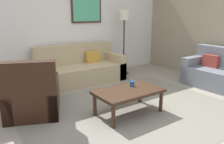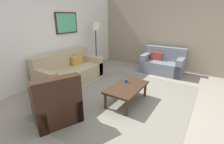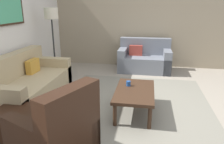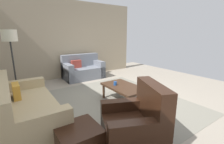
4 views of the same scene
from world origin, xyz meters
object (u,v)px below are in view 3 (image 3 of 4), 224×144
Objects in this scene: armchair_leather at (58,135)px; ottoman at (17,123)px; coffee_table at (135,93)px; framed_artwork at (10,8)px; lamp_standing at (52,21)px; cup at (128,83)px; couch_main at (25,85)px; couch_loveseat at (144,60)px.

armchair_leather is 1.88× the size of ottoman.
framed_artwork is (0.66, 2.55, 1.35)m from coffee_table.
lamp_standing is (1.52, 2.09, 1.05)m from coffee_table.
cup is 0.10× the size of framed_artwork.
armchair_leather is at bearing -138.71° from couch_main.
coffee_table is 0.23m from cup.
ottoman is 6.40× the size of cup.
ottoman is at bearing 155.08° from couch_loveseat.
couch_main is at bearing -138.02° from framed_artwork.
lamp_standing reaches higher than couch_loveseat.
coffee_table is 2.79m from lamp_standing.
couch_main is 1.55m from framed_artwork.
armchair_leather is 0.83m from ottoman.
armchair_leather reaches higher than coffee_table.
armchair_leather reaches higher than couch_main.
couch_main and couch_loveseat have the same top height.
lamp_standing is 2.03× the size of framed_artwork.
armchair_leather is (-3.88, 0.89, 0.00)m from couch_loveseat.
coffee_table is (-0.18, -2.12, 0.06)m from couch_main.
ottoman is (-3.55, 1.65, -0.10)m from couch_loveseat.
couch_loveseat is at bearing -1.98° from coffee_table.
couch_main is at bearing 41.29° from armchair_leather.
couch_main is at bearing 178.70° from lamp_standing.
couch_main is 3.25m from couch_loveseat.
ottoman is 0.33× the size of lamp_standing.
ottoman is (-1.17, -0.56, -0.10)m from couch_main.
armchair_leather is at bearing 155.56° from cup.
couch_loveseat is 2.41m from cup.
couch_loveseat is at bearing -42.89° from couch_main.
couch_main is at bearing 89.69° from cup.
framed_artwork reaches higher than ottoman.
ottoman is (0.33, 0.76, -0.11)m from armchair_leather.
coffee_table is at bearing 178.02° from couch_loveseat.
couch_loveseat is 1.28× the size of coffee_table.
couch_loveseat is at bearing -54.14° from framed_artwork.
couch_loveseat is 1.33× the size of armchair_leather.
framed_artwork reaches higher than armchair_leather.
cup is at bearing -124.45° from lamp_standing.
couch_main is at bearing 25.51° from ottoman.
couch_main is 1.74m from lamp_standing.
armchair_leather is 12.03× the size of cup.
coffee_table reaches higher than ottoman.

